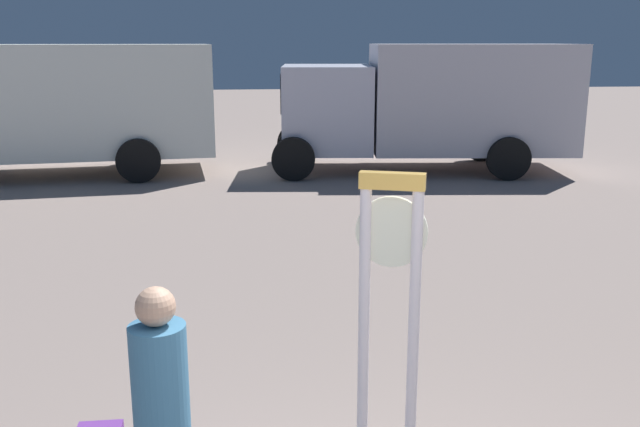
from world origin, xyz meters
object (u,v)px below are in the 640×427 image
at_px(person_near_clock, 162,410).
at_px(box_truck_near, 58,103).
at_px(box_truck_far, 433,102).
at_px(standing_clock, 389,298).

xyz_separation_m(person_near_clock, box_truck_near, (-3.37, 11.88, 0.65)).
relative_size(box_truck_near, box_truck_far, 1.05).
bearing_deg(box_truck_far, person_near_clock, -111.92).
bearing_deg(box_truck_far, box_truck_near, 177.98).
bearing_deg(standing_clock, box_truck_far, 73.32).
distance_m(standing_clock, box_truck_near, 12.30).
height_order(person_near_clock, box_truck_far, box_truck_far).
relative_size(standing_clock, box_truck_far, 0.31).
bearing_deg(standing_clock, person_near_clock, -159.02).
relative_size(person_near_clock, box_truck_far, 0.24).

